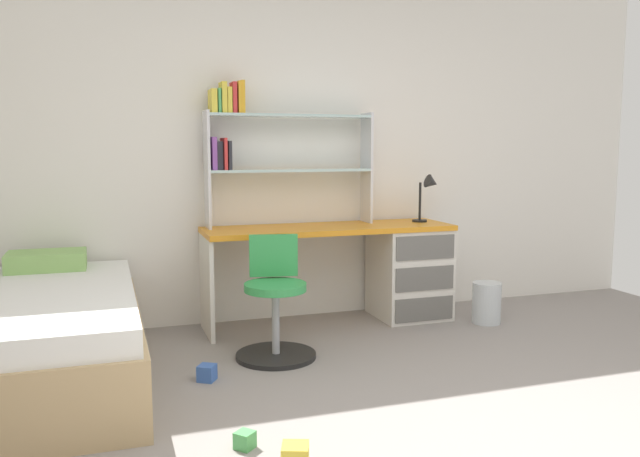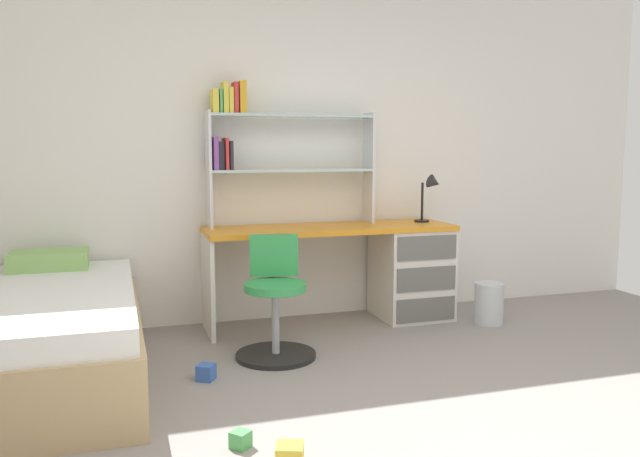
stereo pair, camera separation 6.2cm
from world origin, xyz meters
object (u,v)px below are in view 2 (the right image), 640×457
desk_lamp (431,190)px  toy_block_yellow_2 (290,457)px  bed_platform (40,337)px  bookshelf_hutch (268,142)px  waste_bin (489,303)px  swivel_chair (275,310)px  toy_block_blue_1 (206,372)px  toy_block_green_0 (241,440)px  desk (391,266)px

desk_lamp → toy_block_yellow_2: bearing=-129.4°
bed_platform → toy_block_yellow_2: (1.10, -1.42, -0.21)m
desk_lamp → bookshelf_hutch: bearing=173.1°
desk_lamp → waste_bin: desk_lamp is taller
swivel_chair → waste_bin: size_ratio=2.46×
toy_block_blue_1 → toy_block_yellow_2: bearing=-80.7°
bookshelf_hutch → toy_block_green_0: 2.50m
toy_block_green_0 → toy_block_blue_1: (-0.03, 0.91, 0.01)m
bookshelf_hutch → toy_block_green_0: size_ratio=16.38×
desk → toy_block_yellow_2: (-1.40, -2.11, -0.36)m
waste_bin → toy_block_blue_1: 2.32m
bed_platform → swivel_chair: bearing=2.2°
desk_lamp → bed_platform: size_ratio=0.19×
desk → toy_block_green_0: bearing=-130.1°
swivel_chair → toy_block_yellow_2: swivel_chair is taller
bed_platform → toy_block_green_0: 1.51m
toy_block_green_0 → toy_block_yellow_2: size_ratio=0.69×
desk_lamp → waste_bin: bearing=-50.3°
bookshelf_hutch → toy_block_blue_1: (-0.64, -1.10, -1.35)m
waste_bin → toy_block_yellow_2: waste_bin is taller
bed_platform → toy_block_yellow_2: size_ratio=17.34×
toy_block_green_0 → waste_bin: bearing=33.6°
desk → bed_platform: size_ratio=0.97×
bookshelf_hutch → toy_block_yellow_2: size_ratio=11.31×
swivel_chair → toy_block_green_0: bearing=-110.8°
bookshelf_hutch → desk_lamp: 1.36m
swivel_chair → toy_block_yellow_2: (-0.30, -1.48, -0.25)m
desk → desk_lamp: (0.34, 0.00, 0.59)m
bookshelf_hutch → waste_bin: (1.61, -0.54, -1.23)m
bed_platform → waste_bin: bed_platform is taller
bed_platform → waste_bin: size_ratio=6.19×
desk → swivel_chair: 1.27m
toy_block_blue_1 → toy_block_green_0: bearing=-87.9°
bookshelf_hutch → swivel_chair: bearing=-100.3°
bookshelf_hutch → toy_block_yellow_2: (-0.45, -2.28, -1.34)m
bed_platform → toy_block_yellow_2: bearing=-52.2°
desk → bookshelf_hutch: bearing=170.3°
desk_lamp → bed_platform: 3.02m
desk → bookshelf_hutch: (-0.95, 0.16, 0.97)m
desk_lamp → bed_platform: desk_lamp is taller
desk_lamp → waste_bin: 0.99m
toy_block_green_0 → toy_block_blue_1: toy_block_blue_1 is taller
desk_lamp → toy_block_green_0: (-1.90, -1.85, -0.97)m
swivel_chair → toy_block_green_0: 1.32m
desk_lamp → toy_block_yellow_2: (-1.74, -2.12, -0.96)m
waste_bin → bookshelf_hutch: bearing=161.5°
waste_bin → toy_block_blue_1: waste_bin is taller
bed_platform → toy_block_green_0: size_ratio=25.11×
swivel_chair → bed_platform: swivel_chair is taller
bookshelf_hutch → waste_bin: bookshelf_hutch is taller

